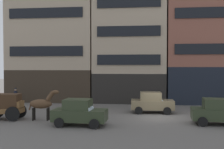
# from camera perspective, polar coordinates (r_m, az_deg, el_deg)

# --- Properties ---
(ground_plane) EXTENTS (120.00, 120.00, 0.00)m
(ground_plane) POSITION_cam_1_polar(r_m,az_deg,el_deg) (21.69, 10.53, -9.13)
(ground_plane) COLOR #605B56
(building_far_left) EXTENTS (10.46, 5.79, 12.61)m
(building_far_left) POSITION_cam_1_polar(r_m,az_deg,el_deg) (32.64, -12.52, 5.69)
(building_far_left) COLOR #33281E
(building_far_left) RESTS_ON ground_plane
(building_center_left) EXTENTS (8.56, 5.79, 15.98)m
(building_center_left) POSITION_cam_1_polar(r_m,az_deg,el_deg) (31.07, 3.85, 9.06)
(building_center_left) COLOR black
(building_center_left) RESTS_ON ground_plane
(building_center_right) EXTENTS (8.59, 5.79, 12.01)m
(building_center_right) POSITION_cam_1_polar(r_m,az_deg,el_deg) (31.59, 18.98, 5.23)
(building_center_right) COLOR black
(building_center_right) RESTS_ON ground_plane
(cargo_wagon) EXTENTS (3.00, 1.71, 1.98)m
(cargo_wagon) POSITION_cam_1_polar(r_m,az_deg,el_deg) (21.93, -22.16, -6.08)
(cargo_wagon) COLOR brown
(cargo_wagon) RESTS_ON ground_plane
(draft_horse) EXTENTS (2.35, 0.72, 2.30)m
(draft_horse) POSITION_cam_1_polar(r_m,az_deg,el_deg) (20.68, -14.92, -6.13)
(draft_horse) COLOR #513823
(draft_horse) RESTS_ON ground_plane
(sedan_dark) EXTENTS (3.73, 1.92, 1.83)m
(sedan_dark) POSITION_cam_1_polar(r_m,az_deg,el_deg) (23.47, 8.66, -6.03)
(sedan_dark) COLOR #7A6B4C
(sedan_dark) RESTS_ON ground_plane
(sedan_light) EXTENTS (3.77, 2.00, 1.83)m
(sedan_light) POSITION_cam_1_polar(r_m,az_deg,el_deg) (18.42, -7.09, -8.18)
(sedan_light) COLOR #2D3823
(sedan_light) RESTS_ON ground_plane
(sedan_parked_curb) EXTENTS (3.81, 2.10, 1.83)m
(sedan_parked_curb) POSITION_cam_1_polar(r_m,az_deg,el_deg) (20.01, 22.11, -7.50)
(sedan_parked_curb) COLOR #2D3823
(sedan_parked_curb) RESTS_ON ground_plane
(pedestrian_officer) EXTENTS (0.47, 0.47, 1.79)m
(pedestrian_officer) POSITION_cam_1_polar(r_m,az_deg,el_deg) (29.87, -20.20, -4.31)
(pedestrian_officer) COLOR black
(pedestrian_officer) RESTS_ON ground_plane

